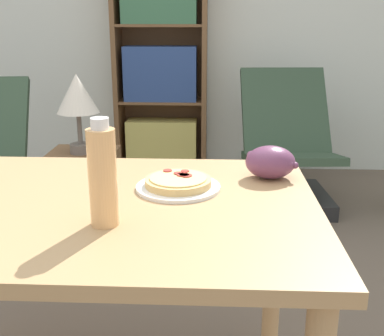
% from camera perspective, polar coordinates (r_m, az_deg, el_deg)
% --- Properties ---
extents(wall_back, '(8.00, 0.05, 2.60)m').
position_cam_1_polar(wall_back, '(3.94, -3.96, 18.66)').
color(wall_back, silver).
rests_on(wall_back, ground_plane).
extents(dining_table, '(1.22, 0.81, 0.75)m').
position_cam_1_polar(dining_table, '(1.32, -12.56, -8.09)').
color(dining_table, tan).
rests_on(dining_table, ground_plane).
extents(pizza_on_plate, '(0.23, 0.23, 0.04)m').
position_cam_1_polar(pizza_on_plate, '(1.33, -1.64, -1.88)').
color(pizza_on_plate, white).
rests_on(pizza_on_plate, dining_table).
extents(grape_bunch, '(0.15, 0.11, 0.10)m').
position_cam_1_polar(grape_bunch, '(1.43, 9.25, 0.70)').
color(grape_bunch, '#6B3856').
rests_on(grape_bunch, dining_table).
extents(drink_bottle, '(0.06, 0.06, 0.25)m').
position_cam_1_polar(drink_bottle, '(1.09, -10.54, -0.93)').
color(drink_bottle, '#EFB270').
rests_on(drink_bottle, dining_table).
extents(lounge_chair_far, '(0.62, 0.80, 0.88)m').
position_cam_1_polar(lounge_chair_far, '(3.24, 11.21, 0.54)').
color(lounge_chair_far, black).
rests_on(lounge_chair_far, ground_plane).
extents(bookshelf, '(0.71, 0.30, 1.74)m').
position_cam_1_polar(bookshelf, '(3.77, -3.70, 11.48)').
color(bookshelf, brown).
rests_on(bookshelf, ground_plane).
extents(side_table, '(0.34, 0.34, 0.55)m').
position_cam_1_polar(side_table, '(2.59, -12.58, -4.10)').
color(side_table, brown).
rests_on(side_table, ground_plane).
extents(table_lamp, '(0.21, 0.21, 0.40)m').
position_cam_1_polar(table_lamp, '(2.45, -13.43, 8.14)').
color(table_lamp, '#665B51').
rests_on(table_lamp, side_table).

